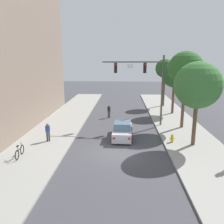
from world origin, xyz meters
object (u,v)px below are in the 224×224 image
traffic_signal_mast (145,77)px  fire_hydrant (172,138)px  street_tree_farthest (165,69)px  street_tree_nearest (198,85)px  car_lead_silver (122,130)px  street_tree_third (174,75)px  pedestrian_sidewalk_left_walker (48,131)px  street_tree_second (186,69)px  pedestrian_crossing_road (109,111)px  bicycle_leaning (20,152)px

traffic_signal_mast → fire_hydrant: traffic_signal_mast is taller
street_tree_farthest → street_tree_nearest: bearing=-91.1°
car_lead_silver → fire_hydrant: size_ratio=5.96×
street_tree_third → street_tree_farthest: bearing=94.3°
fire_hydrant → pedestrian_sidewalk_left_walker: bearing=-178.5°
street_tree_nearest → street_tree_third: 11.69m
street_tree_second → car_lead_silver: bearing=-152.4°
pedestrian_crossing_road → street_tree_second: 10.53m
car_lead_silver → street_tree_third: street_tree_third is taller
pedestrian_sidewalk_left_walker → street_tree_third: 17.95m
bicycle_leaning → street_tree_third: size_ratio=0.26×
car_lead_silver → pedestrian_crossing_road: size_ratio=2.62×
car_lead_silver → street_tree_farthest: street_tree_farthest is taller
car_lead_silver → fire_hydrant: (4.34, -1.32, -0.22)m
car_lead_silver → pedestrian_sidewalk_left_walker: pedestrian_sidewalk_left_walker is taller
traffic_signal_mast → street_tree_nearest: bearing=-58.6°
traffic_signal_mast → street_tree_nearest: traffic_signal_mast is taller
pedestrian_crossing_road → fire_hydrant: size_ratio=2.28×
traffic_signal_mast → car_lead_silver: traffic_signal_mast is taller
fire_hydrant → bicycle_leaning: bearing=-162.9°
traffic_signal_mast → street_tree_second: (3.94, -0.78, 0.91)m
bicycle_leaning → fire_hydrant: bearing=17.1°
pedestrian_crossing_road → bicycle_leaning: size_ratio=0.93×
traffic_signal_mast → fire_hydrant: 7.50m
car_lead_silver → street_tree_second: (6.30, 3.30, 5.53)m
pedestrian_crossing_road → fire_hydrant: pedestrian_crossing_road is taller
street_tree_third → street_tree_farthest: (-0.38, 5.05, 0.62)m
fire_hydrant → street_tree_second: 7.63m
bicycle_leaning → street_tree_third: 21.07m
bicycle_leaning → street_tree_farthest: bearing=55.0°
bicycle_leaning → pedestrian_sidewalk_left_walker: bearing=72.9°
bicycle_leaning → street_tree_third: bearing=46.1°
street_tree_farthest → traffic_signal_mast: bearing=-110.0°
traffic_signal_mast → street_tree_third: size_ratio=1.12×
street_tree_third → street_tree_second: bearing=-93.2°
traffic_signal_mast → pedestrian_crossing_road: 6.95m
street_tree_third → fire_hydrant: bearing=-101.8°
pedestrian_crossing_road → fire_hydrant: 10.72m
traffic_signal_mast → fire_hydrant: size_ratio=10.42×
pedestrian_crossing_road → street_tree_nearest: bearing=-50.4°
pedestrian_sidewalk_left_walker → street_tree_farthest: 21.42m
pedestrian_crossing_road → bicycle_leaning: (-5.84, -12.48, -0.37)m
pedestrian_sidewalk_left_walker → street_tree_nearest: street_tree_nearest is taller
pedestrian_sidewalk_left_walker → street_tree_second: 14.70m
pedestrian_sidewalk_left_walker → street_tree_second: bearing=20.8°
car_lead_silver → pedestrian_crossing_road: pedestrian_crossing_road is taller
pedestrian_crossing_road → street_tree_nearest: (7.72, -9.34, 4.27)m
pedestrian_sidewalk_left_walker → pedestrian_crossing_road: bearing=62.2°
bicycle_leaning → street_tree_second: (13.89, 8.28, 5.71)m
street_tree_second → pedestrian_crossing_road: bearing=152.4°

